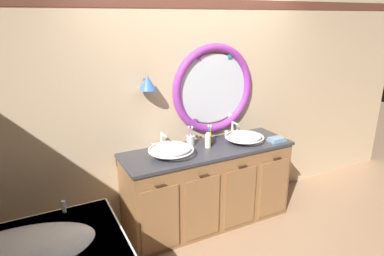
{
  "coord_description": "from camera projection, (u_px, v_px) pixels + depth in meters",
  "views": [
    {
      "loc": [
        -1.66,
        -2.59,
        2.2
      ],
      "look_at": [
        -0.2,
        0.25,
        1.14
      ],
      "focal_mm": 31.68,
      "sensor_mm": 36.0,
      "label": 1
    }
  ],
  "objects": [
    {
      "name": "ground_plane",
      "position": [
        219.0,
        234.0,
        3.6
      ],
      "size": [
        14.0,
        14.0,
        0.0
      ],
      "primitive_type": "plane",
      "color": "tan"
    },
    {
      "name": "back_wall_assembly",
      "position": [
        195.0,
        102.0,
        3.69
      ],
      "size": [
        6.4,
        0.26,
        2.6
      ],
      "color": "#D6B78E",
      "rests_on": "ground_plane"
    },
    {
      "name": "vanity_counter",
      "position": [
        208.0,
        186.0,
        3.68
      ],
      "size": [
        1.84,
        0.61,
        0.89
      ],
      "color": "olive",
      "rests_on": "ground_plane"
    },
    {
      "name": "sink_basin_left",
      "position": [
        171.0,
        150.0,
        3.31
      ],
      "size": [
        0.45,
        0.45,
        0.13
      ],
      "color": "white",
      "rests_on": "vanity_counter"
    },
    {
      "name": "sink_basin_right",
      "position": [
        244.0,
        137.0,
        3.7
      ],
      "size": [
        0.43,
        0.43,
        0.11
      ],
      "color": "white",
      "rests_on": "vanity_counter"
    },
    {
      "name": "faucet_set_left",
      "position": [
        162.0,
        142.0,
        3.5
      ],
      "size": [
        0.23,
        0.15,
        0.17
      ],
      "color": "silver",
      "rests_on": "vanity_counter"
    },
    {
      "name": "faucet_set_right",
      "position": [
        233.0,
        130.0,
        3.89
      ],
      "size": [
        0.22,
        0.13,
        0.17
      ],
      "color": "silver",
      "rests_on": "vanity_counter"
    },
    {
      "name": "toothbrush_holder_left",
      "position": [
        191.0,
        140.0,
        3.6
      ],
      "size": [
        0.09,
        0.09,
        0.22
      ],
      "color": "silver",
      "rests_on": "vanity_counter"
    },
    {
      "name": "toothbrush_holder_right",
      "position": [
        209.0,
        139.0,
        3.66
      ],
      "size": [
        0.09,
        0.09,
        0.21
      ],
      "color": "#996647",
      "rests_on": "vanity_counter"
    },
    {
      "name": "soap_dispenser",
      "position": [
        208.0,
        141.0,
        3.53
      ],
      "size": [
        0.06,
        0.07,
        0.17
      ],
      "color": "#EFE5C6",
      "rests_on": "vanity_counter"
    },
    {
      "name": "folded_hand_towel",
      "position": [
        277.0,
        140.0,
        3.71
      ],
      "size": [
        0.18,
        0.13,
        0.04
      ],
      "color": "#7593A8",
      "rests_on": "vanity_counter"
    }
  ]
}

